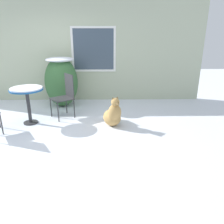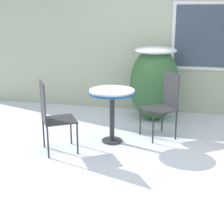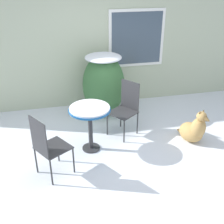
# 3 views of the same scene
# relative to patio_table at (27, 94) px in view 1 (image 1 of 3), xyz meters

# --- Properties ---
(ground_plane) EXTENTS (16.00, 16.00, 0.00)m
(ground_plane) POSITION_rel_patio_table_xyz_m (0.43, -0.36, -0.68)
(ground_plane) COLOR white
(house_wall) EXTENTS (8.00, 0.10, 2.79)m
(house_wall) POSITION_rel_patio_table_xyz_m (0.47, 1.84, 0.72)
(house_wall) COLOR #B2BC9E
(house_wall) RESTS_ON ground_plane
(shrub_left) EXTENTS (0.87, 0.86, 1.31)m
(shrub_left) POSITION_rel_patio_table_xyz_m (0.48, 1.25, 0.02)
(shrub_left) COLOR #386638
(shrub_left) RESTS_ON ground_plane
(patio_table) EXTENTS (0.69, 0.69, 0.81)m
(patio_table) POSITION_rel_patio_table_xyz_m (0.00, 0.00, 0.00)
(patio_table) COLOR #2D2D30
(patio_table) RESTS_ON ground_plane
(patio_chair_near_table) EXTENTS (0.61, 0.61, 1.01)m
(patio_chair_near_table) POSITION_rel_patio_table_xyz_m (0.73, 0.40, -0.13)
(patio_chair_near_table) COLOR #2D2D30
(patio_chair_near_table) RESTS_ON ground_plane
(dog) EXTENTS (0.51, 0.65, 0.67)m
(dog) POSITION_rel_patio_table_xyz_m (1.83, -0.19, -0.43)
(dog) COLOR tan
(dog) RESTS_ON ground_plane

